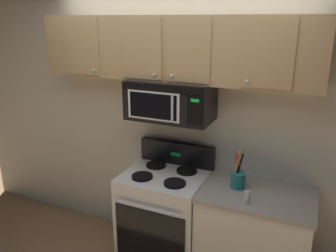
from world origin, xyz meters
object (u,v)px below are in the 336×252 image
(stove_range, at_px, (165,216))
(over_range_microwave, at_px, (170,100))
(salt_shaker, at_px, (247,197))
(utensil_crock_teal, at_px, (238,178))

(stove_range, xyz_separation_m, over_range_microwave, (-0.00, 0.12, 1.11))
(stove_range, relative_size, salt_shaker, 10.93)
(stove_range, bearing_deg, utensil_crock_teal, 2.61)
(over_range_microwave, bearing_deg, utensil_crock_teal, -7.37)
(over_range_microwave, xyz_separation_m, salt_shaker, (0.80, -0.31, -0.62))
(stove_range, height_order, over_range_microwave, over_range_microwave)
(over_range_microwave, bearing_deg, stove_range, -89.86)
(stove_range, bearing_deg, over_range_microwave, 90.14)
(stove_range, xyz_separation_m, salt_shaker, (0.80, -0.20, 0.48))
(salt_shaker, bearing_deg, stove_range, 166.09)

